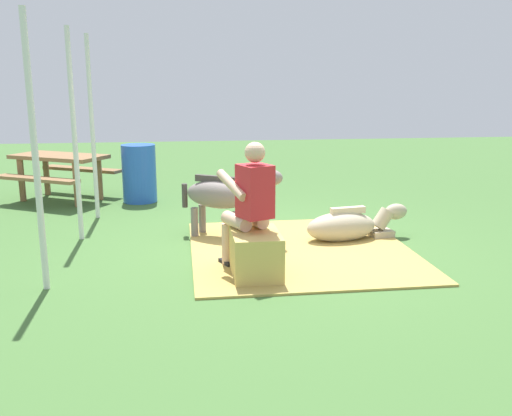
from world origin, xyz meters
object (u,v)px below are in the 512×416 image
object	(u,v)px
water_barrel	(139,173)
pony_standing	(224,195)
person_seated	(249,201)
hay_bale	(256,255)
tent_pole_right	(92,129)
tent_pole_mid	(75,136)
picnic_bench	(60,165)
tent_pole_left	(35,155)
pony_lying	(349,226)

from	to	relation	value
water_barrel	pony_standing	bearing A→B (deg)	-153.41
person_seated	water_barrel	size ratio (longest dim) A/B	1.46
hay_bale	tent_pole_right	size ratio (longest dim) A/B	0.26
pony_standing	tent_pole_right	bearing A→B (deg)	51.99
tent_pole_mid	picnic_bench	size ratio (longest dim) A/B	1.30
tent_pole_left	tent_pole_right	distance (m)	2.81
water_barrel	tent_pole_right	xyz separation A→B (m)	(-1.02, 0.53, 0.80)
pony_standing	hay_bale	bearing A→B (deg)	-172.23
tent_pole_right	person_seated	bearing A→B (deg)	-144.37
pony_lying	tent_pole_mid	distance (m)	3.46
pony_lying	picnic_bench	size ratio (longest dim) A/B	0.70
pony_standing	pony_lying	xyz separation A→B (m)	(-0.29, -1.49, -0.36)
person_seated	pony_standing	bearing A→B (deg)	6.67
tent_pole_mid	picnic_bench	world-z (taller)	tent_pole_mid
water_barrel	tent_pole_right	bearing A→B (deg)	152.59
person_seated	tent_pole_left	size ratio (longest dim) A/B	0.53
pony_lying	tent_pole_left	world-z (taller)	tent_pole_left
water_barrel	tent_pole_mid	bearing A→B (deg)	164.91
tent_pole_right	tent_pole_left	bearing A→B (deg)	178.25
person_seated	hay_bale	bearing A→B (deg)	-163.55
person_seated	tent_pole_left	bearing A→B (deg)	96.05
pony_standing	pony_lying	bearing A→B (deg)	-100.89
picnic_bench	water_barrel	bearing A→B (deg)	-101.09
pony_lying	tent_pole_mid	world-z (taller)	tent_pole_mid
tent_pole_right	picnic_bench	size ratio (longest dim) A/B	1.30
hay_bale	picnic_bench	size ratio (longest dim) A/B	0.34
pony_lying	water_barrel	xyz separation A→B (m)	(2.65, 2.67, 0.27)
person_seated	water_barrel	xyz separation A→B (m)	(3.62, 1.33, -0.28)
person_seated	tent_pole_right	size ratio (longest dim) A/B	0.53
pony_standing	tent_pole_mid	size ratio (longest dim) A/B	0.48
person_seated	tent_pole_mid	bearing A→B (deg)	51.95
hay_bale	picnic_bench	bearing A→B (deg)	33.35
picnic_bench	tent_pole_left	bearing A→B (deg)	-170.86
pony_lying	tent_pole_mid	xyz separation A→B (m)	(0.52, 3.25, 1.07)
hay_bale	tent_pole_left	distance (m)	2.25
water_barrel	tent_pole_mid	size ratio (longest dim) A/B	0.36
pony_lying	tent_pole_mid	size ratio (longest dim) A/B	0.54
pony_lying	tent_pole_right	size ratio (longest dim) A/B	0.54
pony_lying	picnic_bench	distance (m)	4.91
tent_pole_right	picnic_bench	distance (m)	1.63
tent_pole_right	tent_pole_mid	world-z (taller)	same
hay_bale	tent_pole_left	world-z (taller)	tent_pole_left
picnic_bench	tent_pole_right	bearing A→B (deg)	-149.79
tent_pole_right	water_barrel	bearing A→B (deg)	-27.41
tent_pole_left	tent_pole_right	world-z (taller)	same
pony_standing	tent_pole_left	size ratio (longest dim) A/B	0.48
pony_standing	person_seated	bearing A→B (deg)	-173.33
tent_pole_left	tent_pole_right	bearing A→B (deg)	-1.75
water_barrel	picnic_bench	xyz separation A→B (m)	(0.25, 1.27, 0.12)
pony_standing	water_barrel	xyz separation A→B (m)	(2.36, 1.18, -0.09)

